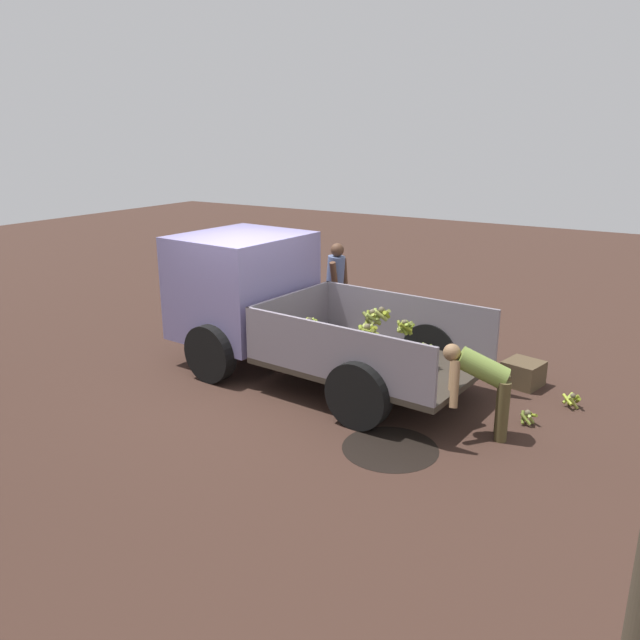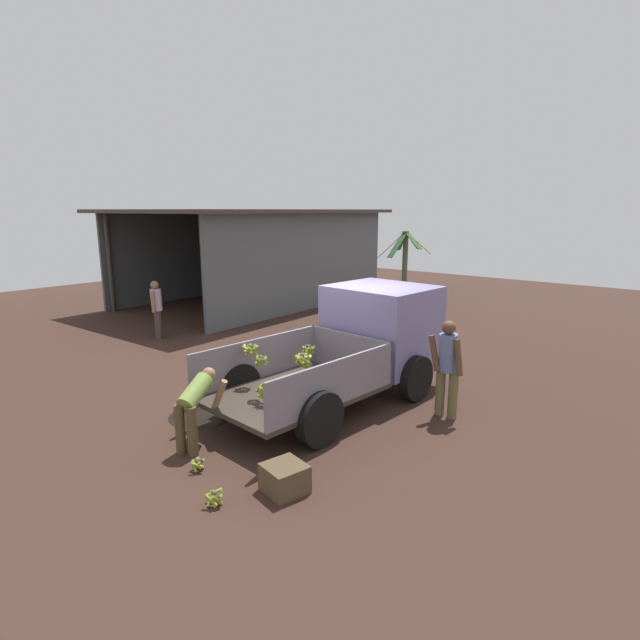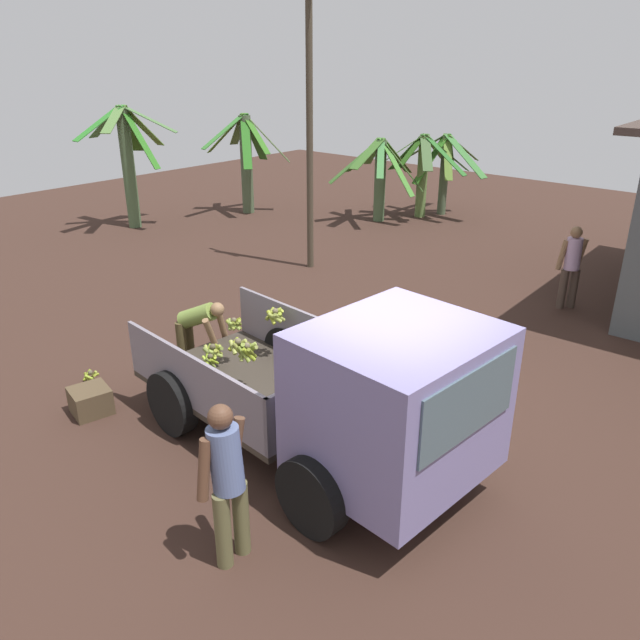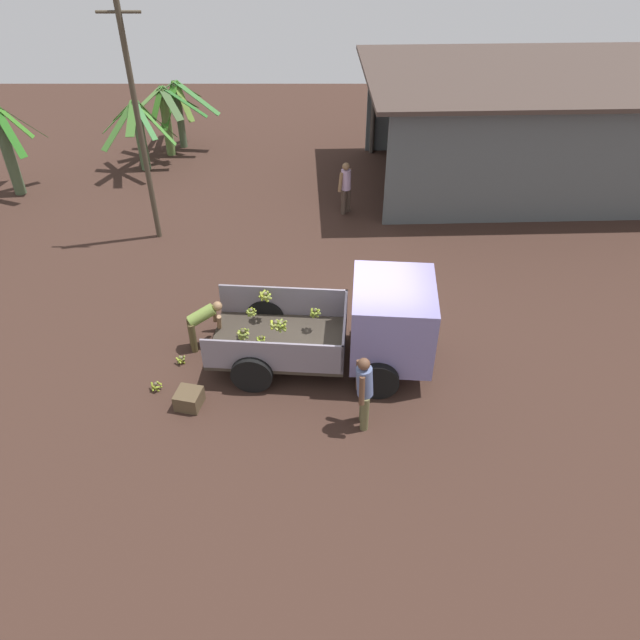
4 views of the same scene
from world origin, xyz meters
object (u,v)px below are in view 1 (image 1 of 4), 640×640
banana_bunch_on_ground_1 (528,416)px  cargo_truck (263,298)px  wooden_crate_0 (523,373)px  person_worker_loading (483,381)px  person_foreground_visitor (336,286)px  banana_bunch_on_ground_0 (572,399)px

banana_bunch_on_ground_1 → cargo_truck: bearing=0.3°
wooden_crate_0 → person_worker_loading: bearing=88.7°
cargo_truck → banana_bunch_on_ground_1: cargo_truck is taller
person_foreground_visitor → person_worker_loading: person_foreground_visitor is taller
person_worker_loading → wooden_crate_0: bearing=-109.6°
cargo_truck → person_foreground_visitor: (-0.24, -1.75, -0.14)m
banana_bunch_on_ground_1 → wooden_crate_0: size_ratio=0.44×
person_foreground_visitor → banana_bunch_on_ground_0: (-4.14, 0.92, -0.81)m
person_worker_loading → wooden_crate_0: person_worker_loading is taller
cargo_truck → person_worker_loading: size_ratio=4.23×
wooden_crate_0 → banana_bunch_on_ground_0: bearing=150.2°
person_foreground_visitor → banana_bunch_on_ground_1: size_ratio=7.77×
person_worker_loading → banana_bunch_on_ground_0: person_worker_loading is taller
person_worker_loading → wooden_crate_0: 1.89m
person_foreground_visitor → banana_bunch_on_ground_1: bearing=-26.2°
cargo_truck → banana_bunch_on_ground_1: (-4.02, -0.02, -0.95)m
cargo_truck → banana_bunch_on_ground_1: bearing=-175.5°
banana_bunch_on_ground_0 → wooden_crate_0: size_ratio=0.54×
cargo_truck → banana_bunch_on_ground_0: bearing=-165.1°
person_foreground_visitor → banana_bunch_on_ground_0: 4.32m
banana_bunch_on_ground_0 → banana_bunch_on_ground_1: size_ratio=1.20×
cargo_truck → wooden_crate_0: (-3.64, -1.26, -0.88)m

